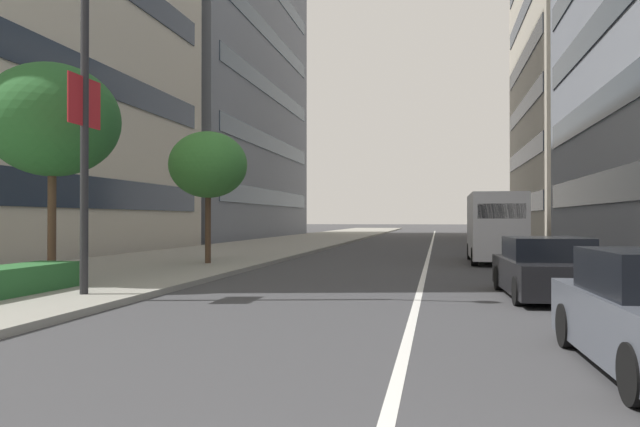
{
  "coord_description": "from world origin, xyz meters",
  "views": [
    {
      "loc": [
        -1.88,
        -0.45,
        1.83
      ],
      "look_at": [
        16.89,
        3.19,
        2.0
      ],
      "focal_mm": 34.21,
      "sensor_mm": 36.0,
      "label": 1
    }
  ],
  "objects_px": {
    "street_lamp_with_banners": "(100,62)",
    "delivery_van_ahead": "(495,226)",
    "street_tree_mid_sidewalk": "(208,165)",
    "street_tree_near_plaza_corner": "(52,120)",
    "car_lead_in_lane": "(546,270)"
  },
  "relations": [
    {
      "from": "delivery_van_ahead",
      "to": "car_lead_in_lane",
      "type": "bearing_deg",
      "value": -179.05
    },
    {
      "from": "car_lead_in_lane",
      "to": "street_lamp_with_banners",
      "type": "relative_size",
      "value": 0.5
    },
    {
      "from": "street_lamp_with_banners",
      "to": "street_tree_near_plaza_corner",
      "type": "xyz_separation_m",
      "value": [
        2.28,
        2.76,
        -0.87
      ]
    },
    {
      "from": "street_tree_mid_sidewalk",
      "to": "delivery_van_ahead",
      "type": "bearing_deg",
      "value": -68.15
    },
    {
      "from": "car_lead_in_lane",
      "to": "street_tree_near_plaza_corner",
      "type": "distance_m",
      "value": 13.16
    },
    {
      "from": "street_lamp_with_banners",
      "to": "delivery_van_ahead",
      "type": "bearing_deg",
      "value": -34.96
    },
    {
      "from": "delivery_van_ahead",
      "to": "street_lamp_with_banners",
      "type": "height_order",
      "value": "street_lamp_with_banners"
    },
    {
      "from": "street_tree_near_plaza_corner",
      "to": "car_lead_in_lane",
      "type": "bearing_deg",
      "value": -89.04
    },
    {
      "from": "delivery_van_ahead",
      "to": "street_lamp_with_banners",
      "type": "xyz_separation_m",
      "value": [
        -13.92,
        9.73,
        3.81
      ]
    },
    {
      "from": "street_tree_near_plaza_corner",
      "to": "delivery_van_ahead",
      "type": "bearing_deg",
      "value": -47.01
    },
    {
      "from": "car_lead_in_lane",
      "to": "street_tree_mid_sidewalk",
      "type": "relative_size",
      "value": 0.88
    },
    {
      "from": "street_tree_mid_sidewalk",
      "to": "street_lamp_with_banners",
      "type": "bearing_deg",
      "value": -172.9
    },
    {
      "from": "delivery_van_ahead",
      "to": "street_tree_mid_sidewalk",
      "type": "relative_size",
      "value": 1.13
    },
    {
      "from": "delivery_van_ahead",
      "to": "street_tree_mid_sidewalk",
      "type": "height_order",
      "value": "street_tree_mid_sidewalk"
    },
    {
      "from": "car_lead_in_lane",
      "to": "delivery_van_ahead",
      "type": "bearing_deg",
      "value": -1.99
    }
  ]
}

